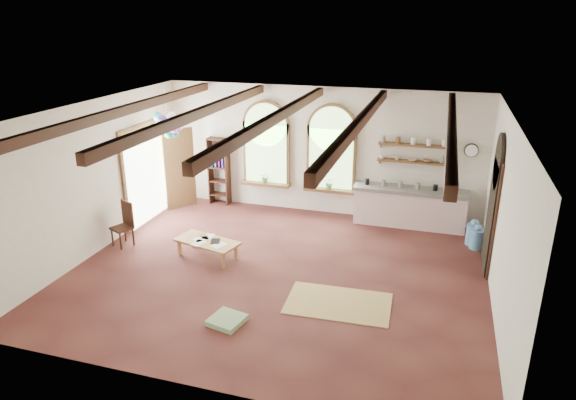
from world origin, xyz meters
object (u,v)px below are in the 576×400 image
at_px(kitchen_counter, 410,207).
at_px(balloon_cluster, 167,125).
at_px(side_chair, 123,233).
at_px(coffee_table, 207,243).

height_order(kitchen_counter, balloon_cluster, balloon_cluster).
relative_size(side_chair, balloon_cluster, 0.87).
bearing_deg(kitchen_counter, coffee_table, -142.49).
bearing_deg(kitchen_counter, side_chair, -153.37).
xyz_separation_m(coffee_table, side_chair, (-2.04, 0.02, -0.05)).
relative_size(kitchen_counter, side_chair, 2.69).
distance_m(kitchen_counter, balloon_cluster, 6.11).
distance_m(kitchen_counter, coffee_table, 4.93).
height_order(side_chair, balloon_cluster, balloon_cluster).
xyz_separation_m(kitchen_counter, side_chair, (-5.94, -2.98, -0.19)).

